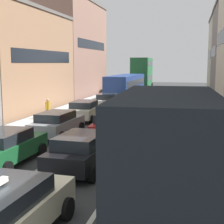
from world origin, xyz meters
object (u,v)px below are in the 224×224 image
Objects in this scene: sedan_centre_lane_second at (82,150)px; sedan_centre_lane_fifth at (141,102)px; sedan_left_lane_fourth at (85,110)px; bus_far_queue_secondary at (142,72)px; sedan_left_lane_third at (57,123)px; bus_mid_queue_primary at (126,85)px; wagon_left_lane_second at (6,147)px; coupe_centre_lane_fourth at (134,110)px; sedan_right_lane_behind_truck at (175,137)px; pedestrian_near_kerb at (48,108)px; taxi_centre_lane_front at (5,212)px; removalist_box_truck at (168,148)px; hatchback_centre_lane_third at (112,124)px; sedan_left_lane_fifth at (108,101)px.

sedan_centre_lane_fifth is (-0.16, 17.15, 0.00)m from sedan_centre_lane_second.
sedan_left_lane_fourth is 0.41× the size of bus_far_queue_secondary.
sedan_left_lane_third is 0.41× the size of bus_mid_queue_primary.
wagon_left_lane_second is 0.41× the size of bus_far_queue_secondary.
wagon_left_lane_second and coupe_centre_lane_fourth have the same top height.
sedan_right_lane_behind_truck is 12.22m from pedestrian_near_kerb.
bus_far_queue_secondary reaches higher than taxi_centre_lane_front.
sedan_left_lane_fourth is 6.81m from sedan_centre_lane_fifth.
removalist_box_truck is 16.42m from sedan_left_lane_fourth.
taxi_centre_lane_front is 11.79m from sedan_left_lane_third.
removalist_box_truck reaches higher than hatchback_centre_lane_third.
hatchback_centre_lane_third is at bearing 3.53° from taxi_centre_lane_front.
sedan_left_lane_third and sedan_left_lane_fifth have the same top height.
sedan_left_lane_fourth is 6.22m from sedan_left_lane_fifth.
sedan_centre_lane_fifth is 8.96m from pedestrian_near_kerb.
bus_far_queue_secondary reaches higher than sedan_left_lane_third.
sedan_centre_lane_second is 11.96m from coupe_centre_lane_fourth.
sedan_left_lane_fourth is at bearing 30.82° from pedestrian_near_kerb.
coupe_centre_lane_fourth and sedan_centre_lane_fifth have the same top height.
bus_mid_queue_primary is at bearing 95.74° from pedestrian_near_kerb.
sedan_centre_lane_second is at bearing -177.93° from bus_far_queue_secondary.
hatchback_centre_lane_third and sedan_right_lane_behind_truck have the same top height.
bus_mid_queue_primary is 6.38× the size of pedestrian_near_kerb.
taxi_centre_lane_front is at bearing -160.73° from sedan_left_lane_third.
sedan_left_lane_fourth is (-3.58, 17.07, -0.00)m from taxi_centre_lane_front.
taxi_centre_lane_front is at bearing -52.46° from pedestrian_near_kerb.
bus_far_queue_secondary is 6.39× the size of pedestrian_near_kerb.
sedan_left_lane_fifth is (-3.32, 17.45, 0.00)m from sedan_centre_lane_second.
hatchback_centre_lane_third is 0.41× the size of bus_far_queue_secondary.
bus_mid_queue_primary is at bearing 177.51° from bus_far_queue_secondary.
coupe_centre_lane_fourth is 3.70m from sedan_left_lane_fourth.
hatchback_centre_lane_third is at bearing -179.05° from coupe_centre_lane_fourth.
sedan_left_lane_fourth is 10.68m from sedan_right_lane_behind_truck.
coupe_centre_lane_fourth is 6.47m from pedestrian_near_kerb.
bus_far_queue_secondary is at bearing 2.34° from bus_mid_queue_primary.
sedan_right_lane_behind_truck is at bearing -140.16° from sedan_left_lane_fourth.
hatchback_centre_lane_third is (-0.16, 5.93, 0.00)m from sedan_centre_lane_second.
sedan_left_lane_fifth is at bearing 177.30° from bus_far_queue_secondary.
bus_mid_queue_primary is 1.00× the size of bus_far_queue_secondary.
bus_mid_queue_primary is (-3.27, 25.95, 0.96)m from sedan_centre_lane_second.
pedestrian_near_kerb is at bearing 31.89° from sedan_left_lane_third.
sedan_right_lane_behind_truck is (3.55, 9.12, -0.00)m from taxi_centre_lane_front.
bus_mid_queue_primary reaches higher than sedan_right_lane_behind_truck.
sedan_left_lane_fourth is 14.75m from bus_mid_queue_primary.
sedan_left_lane_third is at bearing 35.72° from removalist_box_truck.
sedan_left_lane_fourth and sedan_right_lane_behind_truck have the same top height.
pedestrian_near_kerb is at bearing 105.68° from coupe_centre_lane_fourth.
coupe_centre_lane_fourth is 1.00× the size of sedan_left_lane_fifth.
sedan_left_lane_third is (-0.02, 5.67, 0.00)m from wagon_left_lane_second.
sedan_centre_lane_second is 17.15m from sedan_centre_lane_fifth.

